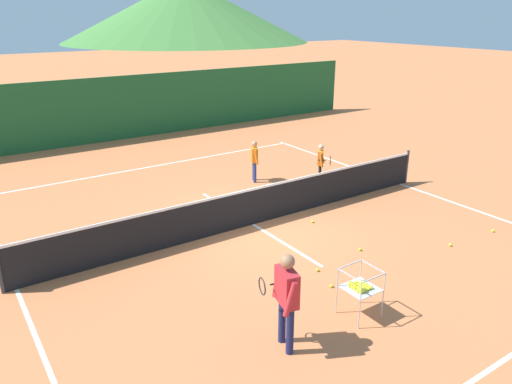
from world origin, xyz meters
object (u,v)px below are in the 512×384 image
tennis_ball_3 (312,222)px  tennis_ball_7 (317,270)px  student_1 (321,160)px  student_0 (254,157)px  tennis_ball_1 (360,249)px  tennis_ball_0 (493,231)px  tennis_ball_2 (331,286)px  tennis_net (253,206)px  instructor (286,293)px  ball_cart (360,287)px  tennis_ball_5 (450,245)px  tennis_ball_9 (354,293)px

tennis_ball_3 → tennis_ball_7: same height
student_1 → tennis_ball_3: size_ratio=18.33×
student_0 → tennis_ball_7: 5.93m
tennis_ball_1 → tennis_ball_7: (-1.40, -0.17, 0.00)m
tennis_ball_0 → tennis_ball_2: (-5.00, 0.29, 0.00)m
tennis_net → tennis_ball_0: size_ratio=169.98×
tennis_ball_3 → tennis_ball_7: size_ratio=1.00×
student_0 → tennis_ball_2: student_0 is taller
tennis_ball_0 → tennis_ball_7: 4.90m
instructor → ball_cart: instructor is taller
tennis_ball_2 → tennis_ball_1: bearing=26.9°
instructor → tennis_ball_7: 2.73m
tennis_ball_3 → tennis_ball_5: size_ratio=1.00×
student_1 → tennis_ball_2: (-3.88, -4.81, -0.72)m
tennis_ball_0 → tennis_ball_1: (-3.41, 1.10, 0.00)m
ball_cart → tennis_ball_7: (0.44, 1.60, -0.55)m
tennis_ball_0 → tennis_ball_7: size_ratio=1.00×
tennis_ball_3 → tennis_ball_5: bearing=-57.5°
student_1 → tennis_ball_9: size_ratio=18.33×
ball_cart → tennis_ball_0: (5.25, 0.67, -0.55)m
tennis_ball_5 → tennis_ball_9: bearing=-175.8°
instructor → student_1: 8.10m
student_1 → tennis_ball_7: size_ratio=18.33×
student_1 → tennis_ball_2: 6.22m
tennis_ball_5 → tennis_ball_1: bearing=152.3°
instructor → tennis_ball_9: instructor is taller
tennis_ball_0 → tennis_ball_3: bearing=138.7°
instructor → tennis_ball_2: (1.84, 0.93, -0.96)m
tennis_ball_1 → tennis_ball_5: bearing=-27.7°
ball_cart → tennis_ball_5: ball_cart is taller
student_0 → tennis_ball_3: (-0.58, -3.53, -0.75)m
student_0 → tennis_ball_0: student_0 is taller
instructor → tennis_ball_7: (2.03, 1.56, -0.96)m
tennis_ball_9 → tennis_ball_1: bearing=41.3°
tennis_ball_1 → tennis_ball_5: 2.13m
ball_cart → tennis_ball_1: ball_cart is taller
tennis_net → tennis_ball_2: bearing=-96.7°
tennis_ball_0 → tennis_ball_5: bearing=175.9°
tennis_ball_0 → tennis_ball_5: (-1.52, 0.11, 0.00)m
tennis_net → tennis_ball_2: tennis_net is taller
tennis_net → student_1: size_ratio=9.28×
tennis_ball_9 → tennis_ball_3: bearing=63.2°
tennis_ball_5 → tennis_net: bearing=131.0°
tennis_net → student_0: student_0 is taller
tennis_ball_5 → tennis_ball_2: bearing=176.9°
tennis_ball_2 → tennis_ball_7: (0.18, 0.63, 0.00)m
student_0 → tennis_ball_7: (-2.11, -5.49, -0.75)m
tennis_ball_0 → tennis_ball_1: 3.58m
tennis_ball_7 → tennis_ball_9: (-0.00, -1.06, 0.00)m
student_1 → tennis_ball_0: (1.12, -5.10, -0.72)m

